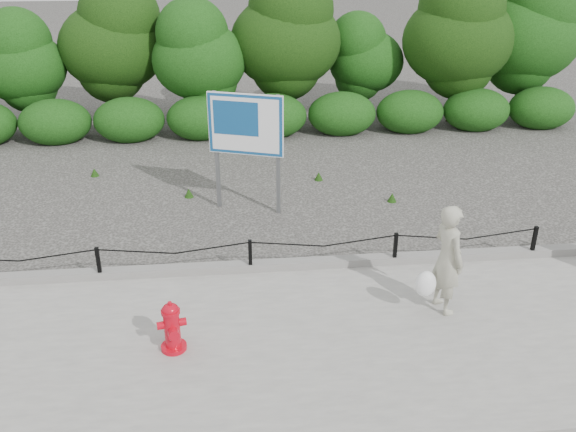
# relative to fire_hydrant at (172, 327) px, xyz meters

# --- Properties ---
(ground) EXTENTS (90.00, 90.00, 0.00)m
(ground) POSITION_rel_fire_hydrant_xyz_m (1.16, 2.01, -0.45)
(ground) COLOR #2D2B28
(ground) RESTS_ON ground
(sidewalk) EXTENTS (14.00, 4.00, 0.08)m
(sidewalk) POSITION_rel_fire_hydrant_xyz_m (1.16, 0.01, -0.41)
(sidewalk) COLOR gray
(sidewalk) RESTS_ON ground
(curb) EXTENTS (14.00, 0.22, 0.14)m
(curb) POSITION_rel_fire_hydrant_xyz_m (1.16, 2.06, -0.30)
(curb) COLOR slate
(curb) RESTS_ON sidewalk
(chain_barrier) EXTENTS (10.06, 0.06, 0.60)m
(chain_barrier) POSITION_rel_fire_hydrant_xyz_m (1.16, 2.01, 0.01)
(chain_barrier) COLOR black
(chain_barrier) RESTS_ON sidewalk
(treeline) EXTENTS (20.40, 3.53, 4.40)m
(treeline) POSITION_rel_fire_hydrant_xyz_m (2.06, 10.93, 1.99)
(treeline) COLOR black
(treeline) RESTS_ON ground
(fire_hydrant) EXTENTS (0.42, 0.44, 0.77)m
(fire_hydrant) POSITION_rel_fire_hydrant_xyz_m (0.00, 0.00, 0.00)
(fire_hydrant) COLOR red
(fire_hydrant) RESTS_ON sidewalk
(pedestrian) EXTENTS (0.79, 0.72, 1.73)m
(pedestrian) POSITION_rel_fire_hydrant_xyz_m (4.01, 0.59, 0.48)
(pedestrian) COLOR #A7A58F
(pedestrian) RESTS_ON sidewalk
(advertising_sign) EXTENTS (1.48, 0.61, 2.49)m
(advertising_sign) POSITION_rel_fire_hydrant_xyz_m (1.23, 4.69, 1.31)
(advertising_sign) COLOR slate
(advertising_sign) RESTS_ON ground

